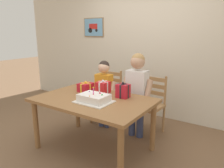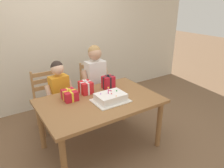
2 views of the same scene
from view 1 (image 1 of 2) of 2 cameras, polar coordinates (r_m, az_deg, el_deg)
The scene contains 11 objects.
ground_plane at distance 3.13m, azimuth -4.73°, elevation -16.75°, with size 20.00×20.00×0.00m, color brown.
back_wall at distance 4.13m, azimuth 9.50°, elevation 9.67°, with size 6.40×0.11×2.60m.
dining_table at distance 2.85m, azimuth -4.99°, elevation -5.58°, with size 1.52×0.99×0.73m.
birthday_cake at distance 2.68m, azimuth -4.83°, elevation -3.85°, with size 0.44×0.34×0.19m.
gift_box_red_large at distance 2.85m, azimuth 2.94°, elevation -1.83°, with size 0.17×0.14×0.22m.
gift_box_beside_cake at distance 3.17m, azimuth -7.03°, elevation -0.85°, with size 0.17×0.21×0.16m.
gift_box_corner_small at distance 3.06m, azimuth -2.39°, elevation -0.90°, with size 0.16×0.18×0.20m.
chair_left at distance 3.82m, azimuth -1.27°, elevation -3.23°, with size 0.42×0.42×0.92m.
chair_right at distance 3.44m, azimuth 9.88°, elevation -5.39°, with size 0.46×0.46×0.92m.
child_older at distance 3.19m, azimuth 6.66°, elevation -0.90°, with size 0.47×0.27×1.29m.
child_younger at distance 3.52m, azimuth -2.14°, elevation -0.98°, with size 0.42×0.25×1.13m.
Camera 1 is at (1.70, -2.09, 1.59)m, focal length 34.34 mm.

